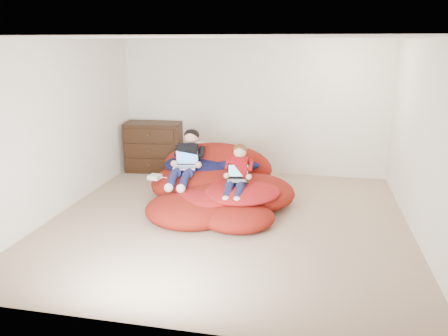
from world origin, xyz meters
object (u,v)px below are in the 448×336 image
at_px(beanbag_pile, 217,187).
at_px(laptop_white, 186,163).
at_px(dresser, 154,147).
at_px(laptop_black, 237,176).
at_px(younger_boy, 238,171).
at_px(older_boy, 187,158).

xyz_separation_m(beanbag_pile, laptop_white, (-0.49, -0.06, 0.38)).
distance_m(dresser, laptop_black, 2.71).
height_order(dresser, laptop_black, dresser).
height_order(beanbag_pile, laptop_white, laptop_white).
xyz_separation_m(younger_boy, laptop_black, (-0.00, -0.02, -0.07)).
xyz_separation_m(dresser, laptop_white, (1.11, -1.57, 0.15)).
bearing_deg(younger_boy, beanbag_pile, 139.88).
xyz_separation_m(beanbag_pile, older_boy, (-0.49, 0.02, 0.44)).
xyz_separation_m(beanbag_pile, younger_boy, (0.38, -0.32, 0.37)).
xyz_separation_m(older_boy, laptop_black, (0.87, -0.36, -0.14)).
distance_m(older_boy, laptop_black, 0.95).
height_order(older_boy, laptop_black, older_boy).
height_order(laptop_white, laptop_black, laptop_white).
xyz_separation_m(laptop_white, laptop_black, (0.87, -0.28, -0.08)).
relative_size(laptop_white, laptop_black, 1.03).
bearing_deg(laptop_black, beanbag_pile, 138.05).
bearing_deg(dresser, laptop_white, -54.74).
height_order(younger_boy, laptop_white, younger_boy).
height_order(beanbag_pile, older_boy, older_boy).
distance_m(younger_boy, laptop_black, 0.07).
bearing_deg(beanbag_pile, dresser, 136.68).
bearing_deg(younger_boy, laptop_white, 163.42).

